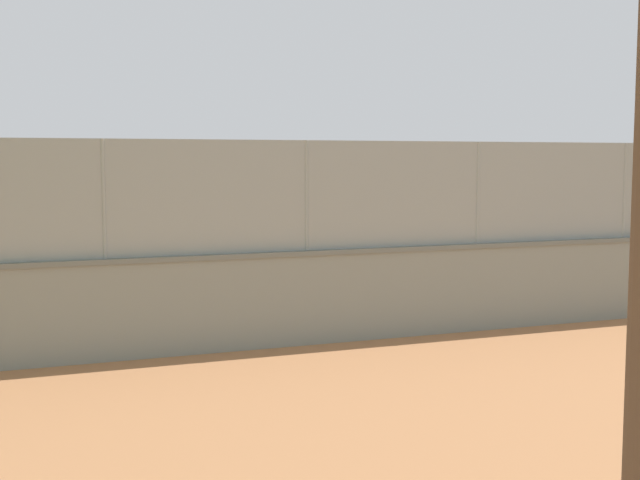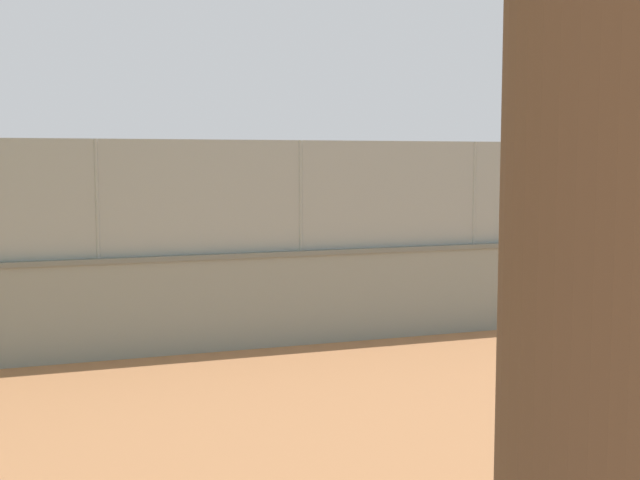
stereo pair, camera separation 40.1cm
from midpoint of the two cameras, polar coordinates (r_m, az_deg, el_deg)
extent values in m
plane|color=#A36B42|center=(25.95, -5.58, -1.43)|extent=(260.00, 260.00, 0.00)
cube|color=gray|center=(14.86, 5.56, -3.70)|extent=(30.53, 0.61, 1.53)
cube|color=slate|center=(14.75, 5.59, -0.62)|extent=(30.53, 0.67, 0.08)
cube|color=gray|center=(14.68, 5.62, 3.14)|extent=(29.91, 0.34, 1.85)
cylinder|color=gray|center=(17.40, 20.66, 3.18)|extent=(0.07, 0.07, 1.85)
cylinder|color=gray|center=(15.46, 11.21, 3.18)|extent=(0.07, 0.07, 1.85)
cylinder|color=gray|center=(14.05, -0.53, 3.05)|extent=(0.07, 0.07, 1.85)
cylinder|color=gray|center=(13.34, -14.16, 2.75)|extent=(0.07, 0.07, 1.85)
cylinder|color=#B2B2B2|center=(21.28, 2.19, -1.85)|extent=(0.18, 0.18, 0.81)
cylinder|color=#B2B2B2|center=(21.31, 2.72, -1.84)|extent=(0.18, 0.18, 0.81)
cylinder|color=#429951|center=(21.22, 2.46, 0.03)|extent=(0.40, 0.40, 0.60)
cylinder|color=brown|center=(21.10, 1.68, 0.33)|extent=(0.19, 0.57, 0.17)
cylinder|color=brown|center=(20.97, 3.44, 0.29)|extent=(0.19, 0.57, 0.17)
sphere|color=brown|center=(21.18, 2.47, 1.14)|extent=(0.23, 0.23, 0.23)
cylinder|color=red|center=(21.17, 2.47, 1.40)|extent=(0.28, 0.28, 0.05)
cylinder|color=black|center=(20.80, 3.54, 0.24)|extent=(0.09, 0.30, 0.04)
ellipsoid|color=#333338|center=(20.58, 3.66, 0.18)|extent=(0.09, 0.30, 0.24)
cylinder|color=#B2B2B2|center=(21.41, -5.70, -1.79)|extent=(0.20, 0.20, 0.84)
cylinder|color=#B2B2B2|center=(21.25, -5.38, -1.84)|extent=(0.20, 0.20, 0.84)
cylinder|color=orange|center=(21.25, -5.56, 0.13)|extent=(0.45, 0.45, 0.62)
cylinder|color=#D8AD84|center=(21.46, -6.18, 0.50)|extent=(0.57, 0.32, 0.17)
cylinder|color=#D8AD84|center=(20.81, -5.69, 0.35)|extent=(0.57, 0.32, 0.17)
sphere|color=#D8AD84|center=(21.21, -5.57, 1.27)|extent=(0.24, 0.24, 0.24)
cylinder|color=red|center=(21.21, -5.57, 1.55)|extent=(0.33, 0.33, 0.05)
cylinder|color=black|center=(20.70, -6.08, 0.32)|extent=(0.29, 0.16, 0.04)
ellipsoid|color=#333338|center=(20.57, -6.57, 0.28)|extent=(0.29, 0.15, 0.24)
sphere|color=#3399D8|center=(19.02, 2.26, -1.43)|extent=(0.17, 0.17, 0.17)
sphere|color=yellow|center=(14.68, -7.65, -6.68)|extent=(0.09, 0.09, 0.09)
cylinder|color=brown|center=(2.31, 22.76, 3.74)|extent=(0.45, 0.45, 6.18)
camera|label=1|loc=(0.20, -89.39, 0.06)|focal=46.85mm
camera|label=2|loc=(0.20, 90.61, -0.06)|focal=46.85mm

